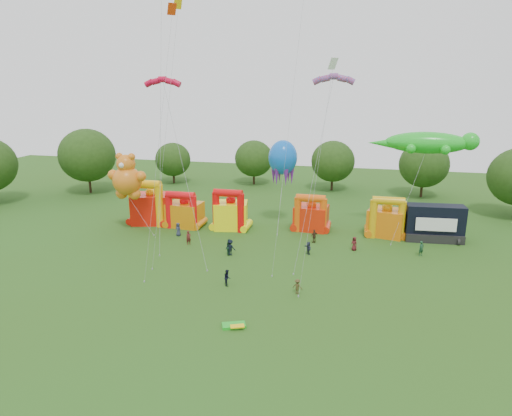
% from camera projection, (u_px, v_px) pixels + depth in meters
% --- Properties ---
extents(ground, '(160.00, 160.00, 0.00)m').
position_uv_depth(ground, '(196.00, 328.00, 39.04)').
color(ground, '#2F5217').
rests_on(ground, ground).
extents(tree_ring, '(121.65, 123.73, 12.07)m').
position_uv_depth(tree_ring, '(183.00, 256.00, 38.18)').
color(tree_ring, '#352314').
rests_on(tree_ring, ground).
extents(bouncy_castle_0, '(6.20, 5.41, 6.82)m').
position_uv_depth(bouncy_castle_0, '(150.00, 206.00, 67.40)').
color(bouncy_castle_0, red).
rests_on(bouncy_castle_0, ground).
extents(bouncy_castle_1, '(5.03, 4.18, 5.44)m').
position_uv_depth(bouncy_castle_1, '(184.00, 212.00, 66.06)').
color(bouncy_castle_1, orange).
rests_on(bouncy_castle_1, ground).
extents(bouncy_castle_2, '(5.20, 4.47, 6.04)m').
position_uv_depth(bouncy_castle_2, '(231.00, 213.00, 64.85)').
color(bouncy_castle_2, '#FFF40D').
rests_on(bouncy_castle_2, ground).
extents(bouncy_castle_3, '(4.86, 4.05, 5.42)m').
position_uv_depth(bouncy_castle_3, '(311.00, 216.00, 64.46)').
color(bouncy_castle_3, red).
rests_on(bouncy_castle_3, ground).
extents(bouncy_castle_4, '(5.42, 4.74, 5.77)m').
position_uv_depth(bouncy_castle_4, '(386.00, 220.00, 61.87)').
color(bouncy_castle_4, orange).
rests_on(bouncy_castle_4, ground).
extents(stage_trailer, '(7.56, 3.31, 4.84)m').
position_uv_depth(stage_trailer, '(434.00, 223.00, 60.13)').
color(stage_trailer, black).
rests_on(stage_trailer, ground).
extents(teddy_bear_kite, '(6.87, 3.97, 11.21)m').
position_uv_depth(teddy_bear_kite, '(130.00, 186.00, 62.44)').
color(teddy_bear_kite, orange).
rests_on(teddy_bear_kite, ground).
extents(gecko_kite, '(14.32, 9.64, 14.05)m').
position_uv_depth(gecko_kite, '(414.00, 181.00, 60.59)').
color(gecko_kite, green).
rests_on(gecko_kite, ground).
extents(octopus_kite, '(4.09, 7.16, 12.54)m').
position_uv_depth(octopus_kite, '(282.00, 166.00, 64.76)').
color(octopus_kite, blue).
rests_on(octopus_kite, ground).
extents(parafoil_kites, '(25.82, 12.66, 32.76)m').
position_uv_depth(parafoil_kites, '(203.00, 156.00, 52.40)').
color(parafoil_kites, red).
rests_on(parafoil_kites, ground).
extents(diamond_kites, '(19.55, 11.00, 30.93)m').
position_uv_depth(diamond_kites, '(227.00, 150.00, 47.56)').
color(diamond_kites, '#EB380B').
rests_on(diamond_kites, ground).
extents(folded_kite_bundle, '(2.23, 1.68, 0.31)m').
position_uv_depth(folded_kite_bundle, '(234.00, 325.00, 39.19)').
color(folded_kite_bundle, green).
rests_on(folded_kite_bundle, ground).
extents(spectator_0, '(1.03, 0.83, 1.84)m').
position_uv_depth(spectator_0, '(178.00, 229.00, 62.21)').
color(spectator_0, '#292F45').
rests_on(spectator_0, ground).
extents(spectator_1, '(0.80, 0.76, 1.85)m').
position_uv_depth(spectator_1, '(189.00, 238.00, 58.81)').
color(spectator_1, '#581919').
rests_on(spectator_1, ground).
extents(spectator_2, '(0.92, 1.09, 1.98)m').
position_uv_depth(spectator_2, '(230.00, 247.00, 55.42)').
color(spectator_2, '#163725').
rests_on(spectator_2, ground).
extents(spectator_3, '(1.35, 0.88, 1.97)m').
position_uv_depth(spectator_3, '(230.00, 248.00, 55.20)').
color(spectator_3, black).
rests_on(spectator_3, ground).
extents(spectator_4, '(1.10, 1.00, 1.80)m').
position_uv_depth(spectator_4, '(314.00, 236.00, 59.50)').
color(spectator_4, '#3A2617').
rests_on(spectator_4, ground).
extents(spectator_5, '(1.24, 1.49, 1.60)m').
position_uv_depth(spectator_5, '(308.00, 248.00, 55.56)').
color(spectator_5, '#24293D').
rests_on(spectator_5, ground).
extents(spectator_6, '(1.03, 0.95, 1.76)m').
position_uv_depth(spectator_6, '(354.00, 244.00, 56.83)').
color(spectator_6, '#52171A').
rests_on(spectator_6, ground).
extents(spectator_7, '(0.81, 0.77, 1.87)m').
position_uv_depth(spectator_7, '(421.00, 248.00, 55.03)').
color(spectator_7, '#1A4127').
rests_on(spectator_7, ground).
extents(spectator_8, '(0.88, 0.99, 1.70)m').
position_uv_depth(spectator_8, '(227.00, 277.00, 47.08)').
color(spectator_8, black).
rests_on(spectator_8, ground).
extents(spectator_9, '(1.13, 0.82, 1.58)m').
position_uv_depth(spectator_9, '(297.00, 287.00, 45.13)').
color(spectator_9, '#41371A').
rests_on(spectator_9, ground).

